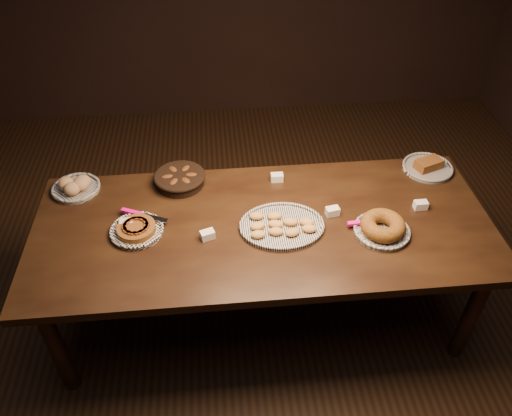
{
  "coord_description": "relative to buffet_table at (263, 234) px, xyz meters",
  "views": [
    {
      "loc": [
        -0.22,
        -1.89,
        2.52
      ],
      "look_at": [
        -0.03,
        0.05,
        0.82
      ],
      "focal_mm": 35.0,
      "sensor_mm": 36.0,
      "label": 1
    }
  ],
  "objects": [
    {
      "name": "loaf_plate",
      "position": [
        1.02,
        0.38,
        0.09
      ],
      "size": [
        0.29,
        0.29,
        0.07
      ],
      "rotation": [
        0.0,
        0.0,
        0.37
      ],
      "color": "black",
      "rests_on": "buffet_table"
    },
    {
      "name": "croissant_basket",
      "position": [
        -0.44,
        0.38,
        0.12
      ],
      "size": [
        0.32,
        0.32,
        0.07
      ],
      "rotation": [
        0.0,
        0.0,
        0.2
      ],
      "color": "black",
      "rests_on": "buffet_table"
    },
    {
      "name": "bundt_cake_plate",
      "position": [
        0.59,
        -0.12,
        0.11
      ],
      "size": [
        0.31,
        0.29,
        0.09
      ],
      "rotation": [
        0.0,
        0.0,
        0.28
      ],
      "color": "black",
      "rests_on": "buffet_table"
    },
    {
      "name": "tent_cards",
      "position": [
        0.07,
        0.08,
        0.1
      ],
      "size": [
        1.63,
        0.49,
        0.04
      ],
      "color": "white",
      "rests_on": "buffet_table"
    },
    {
      "name": "apple_tart_plate",
      "position": [
        -0.65,
        0.0,
        0.09
      ],
      "size": [
        0.3,
        0.3,
        0.05
      ],
      "rotation": [
        0.0,
        0.0,
        -0.16
      ],
      "color": "white",
      "rests_on": "buffet_table"
    },
    {
      "name": "buffet_table",
      "position": [
        0.0,
        0.0,
        0.0
      ],
      "size": [
        2.4,
        1.0,
        0.75
      ],
      "color": "black",
      "rests_on": "ground"
    },
    {
      "name": "bread_roll_plate",
      "position": [
        -1.02,
        0.37,
        0.11
      ],
      "size": [
        0.27,
        0.27,
        0.08
      ],
      "rotation": [
        0.0,
        0.0,
        0.38
      ],
      "color": "white",
      "rests_on": "buffet_table"
    },
    {
      "name": "ground",
      "position": [
        0.0,
        0.0,
        -0.68
      ],
      "size": [
        5.0,
        5.0,
        0.0
      ],
      "primitive_type": "plane",
      "color": "black",
      "rests_on": "ground"
    },
    {
      "name": "madeleine_platter",
      "position": [
        0.09,
        -0.04,
        0.09
      ],
      "size": [
        0.44,
        0.36,
        0.05
      ],
      "rotation": [
        0.0,
        0.0,
        -0.3
      ],
      "color": "black",
      "rests_on": "buffet_table"
    }
  ]
}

